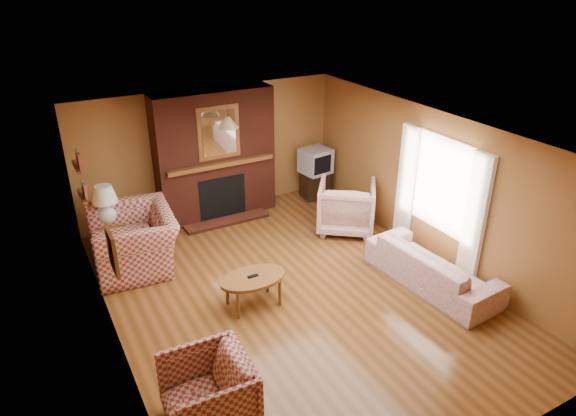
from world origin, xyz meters
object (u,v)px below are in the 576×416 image
plaid_armchair (208,394)px  side_table (111,239)px  plaid_loveseat (134,240)px  floral_sofa (433,267)px  floral_armchair (346,206)px  table_lamp (105,203)px  crt_tv (316,161)px  fireplace (215,157)px  coffee_table (253,280)px  tv_stand (315,185)px

plaid_armchair → side_table: size_ratio=1.56×
plaid_loveseat → floral_sofa: plaid_loveseat is taller
floral_armchair → table_lamp: (-3.89, 1.14, 0.48)m
plaid_loveseat → floral_armchair: size_ratio=1.43×
plaid_loveseat → floral_armchair: 3.69m
floral_armchair → plaid_loveseat: bearing=28.3°
plaid_armchair → floral_armchair: 4.75m
crt_tv → plaid_loveseat: bearing=-166.9°
plaid_loveseat → crt_tv: (3.90, 0.91, 0.33)m
fireplace → table_lamp: size_ratio=3.62×
side_table → floral_sofa: bearing=-39.0°
crt_tv → coffee_table: bearing=-134.5°
plaid_armchair → tv_stand: (4.00, 4.42, -0.13)m
fireplace → coffee_table: 3.11m
side_table → tv_stand: size_ratio=1.04×
plaid_loveseat → floral_armchair: bearing=86.4°
floral_armchair → side_table: 4.06m
table_lamp → crt_tv: bearing=4.7°
floral_sofa → floral_armchair: bearing=-1.4°
fireplace → side_table: (-2.10, -0.53, -0.90)m
floral_armchair → crt_tv: 1.54m
table_lamp → tv_stand: bearing=4.8°
plaid_loveseat → side_table: 0.64m
plaid_loveseat → crt_tv: size_ratio=2.34×
plaid_loveseat → fireplace: bearing=126.1°
floral_sofa → tv_stand: (0.15, 3.58, -0.03)m
floral_sofa → crt_tv: crt_tv is taller
plaid_armchair → floral_armchair: (3.74, 2.93, 0.05)m
coffee_table → table_lamp: (-1.45, 2.40, 0.53)m
floral_sofa → coffee_table: (-2.55, 0.83, 0.10)m
floral_sofa → crt_tv: size_ratio=3.44×
fireplace → coffee_table: bearing=-102.5°
plaid_armchair → floral_armchair: size_ratio=0.88×
table_lamp → crt_tv: (4.15, 0.34, -0.14)m
floral_sofa → tv_stand: size_ratio=3.84×
coffee_table → side_table: size_ratio=1.69×
table_lamp → crt_tv: table_lamp is taller
plaid_loveseat → table_lamp: size_ratio=2.15×
floral_armchair → coffee_table: 2.75m
plaid_armchair → floral_armchair: bearing=130.6°
floral_sofa → crt_tv: 3.62m
plaid_loveseat → crt_tv: 4.02m
side_table → floral_armchair: bearing=-16.3°
fireplace → side_table: 2.35m
fireplace → coffee_table: size_ratio=2.51×
floral_armchair → side_table: size_ratio=1.77×
side_table → table_lamp: size_ratio=0.85×
floral_armchair → table_lamp: 4.08m
side_table → tv_stand: (4.15, 0.35, -0.01)m
side_table → tv_stand: 4.16m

